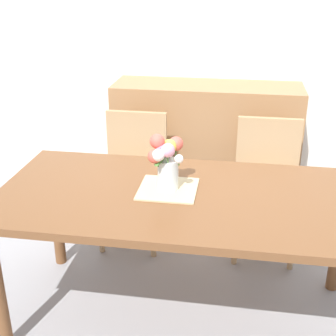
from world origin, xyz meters
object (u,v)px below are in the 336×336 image
chair_left (134,169)px  dresser (206,148)px  dining_table (185,209)px  chair_right (267,178)px  flower_vase (166,158)px

chair_left → dresser: 0.70m
dining_table → chair_right: (0.45, 0.80, -0.16)m
chair_left → dresser: dresser is taller
chair_right → dresser: (-0.45, 0.53, -0.02)m
chair_right → dresser: dresser is taller
dresser → flower_vase: flower_vase is taller
dining_table → flower_vase: 0.28m
chair_left → flower_vase: 0.94m
chair_right → flower_vase: bearing=54.2°
chair_left → flower_vase: size_ratio=3.07×
dining_table → flower_vase: bearing=159.7°
dining_table → chair_right: bearing=60.6°
chair_left → chair_right: bearing=-180.0°
flower_vase → chair_left: bearing=114.6°
dresser → flower_vase: (-0.10, -1.29, 0.43)m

